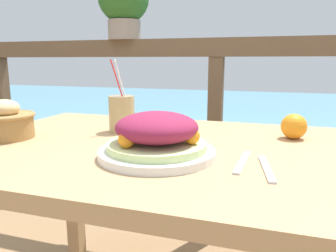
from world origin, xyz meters
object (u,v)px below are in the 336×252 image
salad_plate (157,138)px  drink_glass (122,114)px  potted_plant (124,2)px  bread_basket (5,122)px

salad_plate → drink_glass: size_ratio=1.22×
potted_plant → bread_basket: bearing=-90.6°
salad_plate → drink_glass: 0.33m
potted_plant → drink_glass: bearing=-66.2°
salad_plate → potted_plant: (-0.51, 0.91, 0.49)m
drink_glass → salad_plate: bearing=-49.1°
drink_glass → potted_plant: 0.87m
salad_plate → bread_basket: (-0.52, 0.05, 0.00)m
salad_plate → drink_glass: bearing=130.9°
bread_basket → drink_glass: bearing=33.7°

